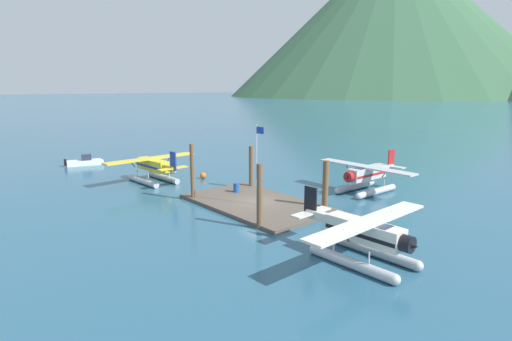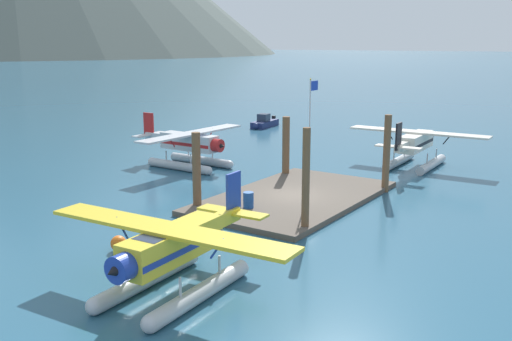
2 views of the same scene
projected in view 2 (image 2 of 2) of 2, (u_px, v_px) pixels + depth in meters
ground_plane at (294, 200)px, 34.61m from camera, size 1200.00×1200.00×0.00m
dock_platform at (295, 197)px, 34.58m from camera, size 13.15×7.70×0.30m
piling_near_left at (306, 181)px, 28.24m from camera, size 0.39×0.39×5.23m
piling_near_right at (387, 154)px, 35.98m from camera, size 0.44×0.44×4.87m
piling_far_left at (197, 172)px, 32.09m from camera, size 0.48×0.48×4.40m
piling_far_right at (286, 147)px, 40.01m from camera, size 0.51×0.51×4.24m
flagpole at (311, 124)px, 34.02m from camera, size 0.95×0.10×6.89m
fuel_drum at (248, 200)px, 31.79m from camera, size 0.62×0.62×0.88m
mooring_buoy at (118, 243)px, 26.07m from camera, size 0.71×0.71×0.71m
seaplane_silver_bow_right at (190, 147)px, 43.26m from camera, size 10.42×7.98×3.84m
seaplane_yellow_port_aft at (172, 254)px, 21.37m from camera, size 7.98×10.46×3.84m
seaplane_cream_stbd_aft at (416, 146)px, 43.46m from camera, size 7.98×10.44×3.84m
boat_navy_open_east at (264, 123)px, 64.13m from camera, size 4.88×1.98×1.50m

